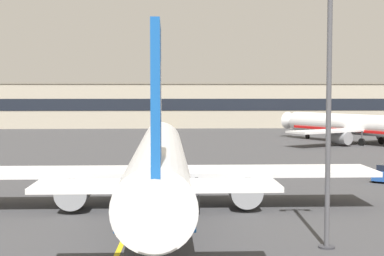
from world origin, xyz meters
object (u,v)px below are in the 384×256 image
object	(u,v)px
airliner_foreground	(160,163)
airliner_background	(364,126)
apron_lamp_post	(329,115)
safety_cone_by_nose_gear	(161,175)

from	to	relation	value
airliner_foreground	airliner_background	size ratio (longest dim) A/B	1.21
airliner_background	apron_lamp_post	xyz separation A→B (m)	(-23.79, -62.69, 4.26)
airliner_foreground	safety_cone_by_nose_gear	distance (m)	16.03
airliner_foreground	apron_lamp_post	world-z (taller)	apron_lamp_post
airliner_foreground	airliner_background	distance (m)	61.30
airliner_background	apron_lamp_post	world-z (taller)	apron_lamp_post
apron_lamp_post	safety_cone_by_nose_gear	xyz separation A→B (m)	(-9.37, 26.81, -7.07)
airliner_background	safety_cone_by_nose_gear	size ratio (longest dim) A/B	62.28
airliner_foreground	apron_lamp_post	bearing A→B (deg)	-49.97
airliner_background	safety_cone_by_nose_gear	bearing A→B (deg)	-132.76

